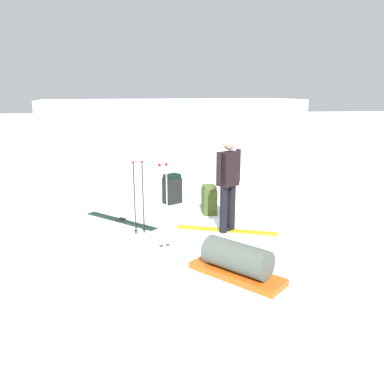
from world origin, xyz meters
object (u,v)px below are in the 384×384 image
at_px(gear_sled, 237,261).
at_px(backpack_bright, 209,200).
at_px(skier_standing, 228,180).
at_px(ski_poles_planted_far, 164,203).
at_px(ski_pair_near, 121,221).
at_px(ski_poles_planted_near, 139,194).
at_px(ski_pair_far, 226,230).
at_px(backpack_large_dark, 172,189).

bearing_deg(gear_sled, backpack_bright, 88.55).
height_order(skier_standing, ski_poles_planted_far, skier_standing).
distance_m(ski_pair_near, backpack_bright, 1.84).
height_order(ski_poles_planted_near, gear_sled, ski_poles_planted_near).
xyz_separation_m(ski_pair_far, ski_poles_planted_far, (-1.16, -0.69, 0.76)).
bearing_deg(backpack_bright, ski_pair_near, -171.05).
distance_m(ski_poles_planted_near, gear_sled, 2.32).
xyz_separation_m(ski_pair_far, backpack_bright, (-0.15, 1.05, 0.28)).
bearing_deg(backpack_bright, ski_pair_far, -81.86).
bearing_deg(ski_pair_near, skier_standing, -21.59).
distance_m(skier_standing, backpack_bright, 1.26).
distance_m(backpack_large_dark, ski_poles_planted_near, 2.02).
distance_m(ski_pair_near, ski_poles_planted_far, 1.82).
height_order(ski_poles_planted_far, gear_sled, ski_poles_planted_far).
height_order(skier_standing, ski_pair_near, skier_standing).
bearing_deg(ski_pair_near, ski_pair_far, -21.55).
xyz_separation_m(ski_pair_near, backpack_bright, (1.80, 0.28, 0.28)).
xyz_separation_m(skier_standing, backpack_large_dark, (-0.87, 1.92, -0.63)).
relative_size(ski_poles_planted_near, gear_sled, 1.02).
xyz_separation_m(ski_pair_near, ski_pair_far, (1.95, -0.77, -0.00)).
relative_size(ski_pair_far, ski_poles_planted_far, 1.28).
bearing_deg(backpack_bright, gear_sled, -91.45).
bearing_deg(ski_pair_far, skier_standing, -27.37).
height_order(backpack_large_dark, ski_poles_planted_near, ski_poles_planted_near).
relative_size(ski_poles_planted_far, gear_sled, 1.09).
bearing_deg(gear_sled, backpack_large_dark, 99.80).
bearing_deg(backpack_large_dark, ski_poles_planted_near, -110.72).
bearing_deg(ski_poles_planted_far, backpack_large_dark, 83.41).
height_order(backpack_large_dark, backpack_bright, backpack_large_dark).
xyz_separation_m(skier_standing, ski_poles_planted_far, (-1.17, -0.68, -0.18)).
bearing_deg(ski_poles_planted_near, ski_pair_far, -2.06).
height_order(backpack_large_dark, ski_poles_planted_far, ski_poles_planted_far).
bearing_deg(ski_pair_near, ski_poles_planted_far, -61.48).
xyz_separation_m(skier_standing, ski_pair_near, (-1.96, 0.78, -0.94)).
distance_m(ski_pair_near, ski_poles_planted_near, 1.08).
distance_m(ski_poles_planted_near, ski_poles_planted_far, 0.84).
xyz_separation_m(ski_poles_planted_near, ski_poles_planted_far, (0.40, -0.74, 0.05)).
distance_m(skier_standing, gear_sled, 1.92).
relative_size(ski_pair_far, backpack_bright, 3.00).
bearing_deg(gear_sled, skier_standing, 82.43).
bearing_deg(backpack_large_dark, gear_sled, -80.20).
relative_size(ski_pair_near, backpack_bright, 2.36).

